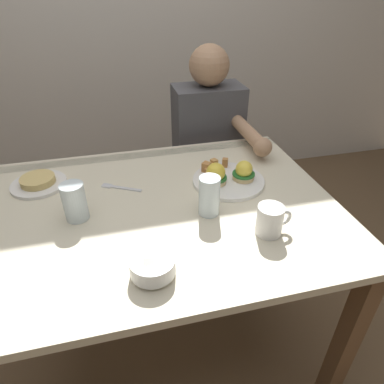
{
  "coord_description": "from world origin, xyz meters",
  "views": [
    {
      "loc": [
        -0.12,
        -0.93,
        1.41
      ],
      "look_at": [
        0.11,
        0.0,
        0.78
      ],
      "focal_mm": 31.51,
      "sensor_mm": 36.0,
      "label": 1
    }
  ],
  "objects": [
    {
      "name": "water_glass_far",
      "position": [
        0.15,
        -0.08,
        0.8
      ],
      "size": [
        0.07,
        0.07,
        0.13
      ],
      "color": "silver",
      "rests_on": "dining_table"
    },
    {
      "name": "eggs_benedict_plate",
      "position": [
        0.27,
        0.09,
        0.77
      ],
      "size": [
        0.27,
        0.27,
        0.09
      ],
      "color": "white",
      "rests_on": "dining_table"
    },
    {
      "name": "water_glass_near",
      "position": [
        -0.27,
        -0.0,
        0.8
      ],
      "size": [
        0.07,
        0.07,
        0.13
      ],
      "color": "silver",
      "rests_on": "dining_table"
    },
    {
      "name": "dining_table",
      "position": [
        0.0,
        0.0,
        0.63
      ],
      "size": [
        1.2,
        0.9,
        0.74
      ],
      "color": "beige",
      "rests_on": "ground_plane"
    },
    {
      "name": "side_plate",
      "position": [
        -0.42,
        0.24,
        0.75
      ],
      "size": [
        0.2,
        0.2,
        0.04
      ],
      "color": "white",
      "rests_on": "dining_table"
    },
    {
      "name": "diner_person",
      "position": [
        0.35,
        0.6,
        0.65
      ],
      "size": [
        0.34,
        0.54,
        1.14
      ],
      "color": "#33333D",
      "rests_on": "ground_plane"
    },
    {
      "name": "fruit_bowl",
      "position": [
        -0.07,
        -0.3,
        0.77
      ],
      "size": [
        0.12,
        0.12,
        0.06
      ],
      "color": "white",
      "rests_on": "dining_table"
    },
    {
      "name": "coffee_mug",
      "position": [
        0.3,
        -0.22,
        0.79
      ],
      "size": [
        0.11,
        0.08,
        0.09
      ],
      "color": "white",
      "rests_on": "dining_table"
    },
    {
      "name": "fork",
      "position": [
        -0.13,
        0.15,
        0.74
      ],
      "size": [
        0.14,
        0.09,
        0.0
      ],
      "color": "silver",
      "rests_on": "dining_table"
    },
    {
      "name": "ground_plane",
      "position": [
        0.0,
        0.0,
        0.0
      ],
      "size": [
        6.0,
        6.0,
        0.0
      ],
      "primitive_type": "plane",
      "color": "brown"
    }
  ]
}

